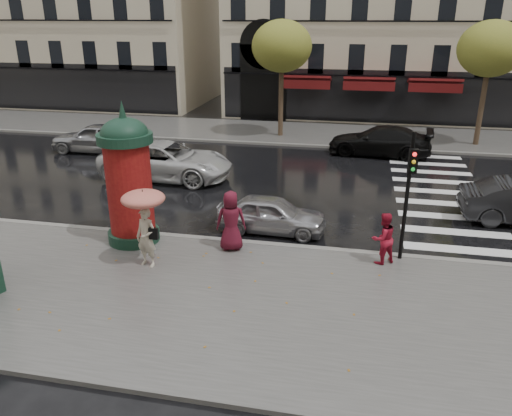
% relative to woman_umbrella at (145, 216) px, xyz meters
% --- Properties ---
extents(ground, '(160.00, 160.00, 0.00)m').
position_rel_woman_umbrella_xyz_m(ground, '(3.13, -0.88, -1.66)').
color(ground, black).
rests_on(ground, ground).
extents(near_sidewalk, '(90.00, 7.00, 0.12)m').
position_rel_woman_umbrella_xyz_m(near_sidewalk, '(3.13, -1.38, -1.60)').
color(near_sidewalk, '#474744').
rests_on(near_sidewalk, ground).
extents(far_sidewalk, '(90.00, 6.00, 0.12)m').
position_rel_woman_umbrella_xyz_m(far_sidewalk, '(3.13, 18.12, -1.60)').
color(far_sidewalk, '#474744').
rests_on(far_sidewalk, ground).
extents(near_kerb, '(90.00, 0.25, 0.14)m').
position_rel_woman_umbrella_xyz_m(near_kerb, '(3.13, 2.12, -1.59)').
color(near_kerb, slate).
rests_on(near_kerb, ground).
extents(far_kerb, '(90.00, 0.25, 0.14)m').
position_rel_woman_umbrella_xyz_m(far_kerb, '(3.13, 15.12, -1.59)').
color(far_kerb, slate).
rests_on(far_kerb, ground).
extents(zebra_crossing, '(3.60, 11.75, 0.01)m').
position_rel_woman_umbrella_xyz_m(zebra_crossing, '(9.13, 8.72, -1.65)').
color(zebra_crossing, silver).
rests_on(zebra_crossing, ground).
extents(tree_far_left, '(3.40, 3.40, 6.64)m').
position_rel_woman_umbrella_xyz_m(tree_far_left, '(1.13, 17.12, 3.51)').
color(tree_far_left, '#38281C').
rests_on(tree_far_left, ground).
extents(tree_far_right, '(3.40, 3.40, 6.64)m').
position_rel_woman_umbrella_xyz_m(tree_far_right, '(12.13, 17.12, 3.51)').
color(tree_far_right, '#38281C').
rests_on(tree_far_right, ground).
extents(woman_umbrella, '(1.21, 1.21, 2.33)m').
position_rel_woman_umbrella_xyz_m(woman_umbrella, '(0.00, 0.00, 0.00)').
color(woman_umbrella, beige).
rests_on(woman_umbrella, near_sidewalk).
extents(woman_red, '(0.95, 0.90, 1.54)m').
position_rel_woman_umbrella_xyz_m(woman_red, '(6.57, 1.52, -0.77)').
color(woman_red, '#AA142C').
rests_on(woman_red, near_sidewalk).
extents(man_burgundy, '(1.03, 0.80, 1.86)m').
position_rel_woman_umbrella_xyz_m(man_burgundy, '(2.08, 1.52, -0.61)').
color(man_burgundy, '#53101F').
rests_on(man_burgundy, near_sidewalk).
extents(morris_column, '(1.65, 1.65, 4.45)m').
position_rel_woman_umbrella_xyz_m(morris_column, '(-1.13, 1.52, 0.59)').
color(morris_column, '#133122').
rests_on(morris_column, near_sidewalk).
extents(traffic_light, '(0.26, 0.37, 3.80)m').
position_rel_woman_umbrella_xyz_m(traffic_light, '(7.14, 1.85, 0.77)').
color(traffic_light, black).
rests_on(traffic_light, near_sidewalk).
extents(car_silver, '(3.72, 1.62, 1.25)m').
position_rel_woman_umbrella_xyz_m(car_silver, '(3.01, 3.35, -1.03)').
color(car_silver, '#A5A5A9').
rests_on(car_silver, ground).
extents(car_white, '(5.89, 2.81, 1.62)m').
position_rel_woman_umbrella_xyz_m(car_white, '(-2.59, 8.20, -0.85)').
color(car_white, silver).
rests_on(car_white, ground).
extents(car_black, '(5.37, 2.64, 1.50)m').
position_rel_woman_umbrella_xyz_m(car_black, '(6.80, 14.12, -0.91)').
color(car_black, black).
rests_on(car_black, ground).
extents(car_far_silver, '(4.63, 1.94, 1.56)m').
position_rel_woman_umbrella_xyz_m(car_far_silver, '(-7.92, 11.74, -0.88)').
color(car_far_silver, '#98999C').
rests_on(car_far_silver, ground).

